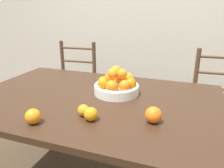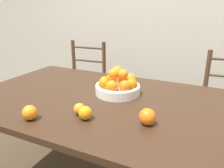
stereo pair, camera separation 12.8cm
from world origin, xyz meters
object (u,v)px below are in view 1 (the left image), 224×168
object	(u,v)px
fruit_bowl	(117,85)
orange_loose_1	(83,110)
orange_loose_3	(153,115)
chair_right	(216,109)
orange_loose_0	(91,114)
orange_loose_2	(33,116)
chair_left	(74,90)

from	to	relation	value
fruit_bowl	orange_loose_1	bearing A→B (deg)	-99.86
orange_loose_3	chair_right	bearing A→B (deg)	67.45
orange_loose_0	orange_loose_2	world-z (taller)	orange_loose_2
fruit_bowl	chair_right	distance (m)	1.05
orange_loose_0	orange_loose_1	size ratio (longest dim) A/B	1.14
chair_right	orange_loose_2	bearing A→B (deg)	-132.55
orange_loose_2	orange_loose_3	bearing A→B (deg)	20.54
orange_loose_3	chair_right	distance (m)	1.14
orange_loose_3	fruit_bowl	bearing A→B (deg)	132.99
orange_loose_0	orange_loose_1	world-z (taller)	orange_loose_0
orange_loose_1	orange_loose_2	world-z (taller)	orange_loose_2
chair_right	orange_loose_0	bearing A→B (deg)	-127.20
orange_loose_1	orange_loose_2	size ratio (longest dim) A/B	0.82
orange_loose_1	orange_loose_0	bearing A→B (deg)	-30.61
orange_loose_1	fruit_bowl	bearing A→B (deg)	80.14
orange_loose_3	orange_loose_2	bearing A→B (deg)	-159.46
fruit_bowl	orange_loose_2	distance (m)	0.58
orange_loose_0	chair_left	world-z (taller)	chair_left
chair_right	orange_loose_3	bearing A→B (deg)	-116.38
orange_loose_0	orange_loose_1	distance (m)	0.07
orange_loose_1	chair_right	xyz separation A→B (m)	(0.77, 1.05, -0.34)
chair_left	chair_right	xyz separation A→B (m)	(1.43, 0.00, 0.00)
orange_loose_1	orange_loose_2	xyz separation A→B (m)	(-0.19, -0.16, 0.01)
orange_loose_0	chair_right	world-z (taller)	chair_right
orange_loose_3	chair_right	xyz separation A→B (m)	(0.41, 1.00, -0.35)
orange_loose_1	orange_loose_3	size ratio (longest dim) A/B	0.75
chair_left	chair_right	world-z (taller)	same
fruit_bowl	orange_loose_0	size ratio (longest dim) A/B	4.21
chair_left	orange_loose_2	bearing A→B (deg)	-73.46
fruit_bowl	orange_loose_0	distance (m)	0.40
fruit_bowl	chair_left	distance (m)	1.06
fruit_bowl	orange_loose_1	distance (m)	0.37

